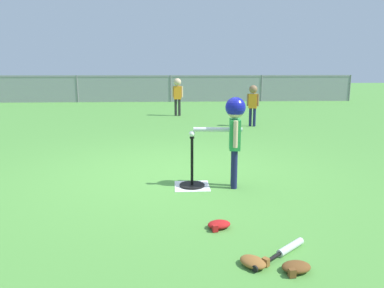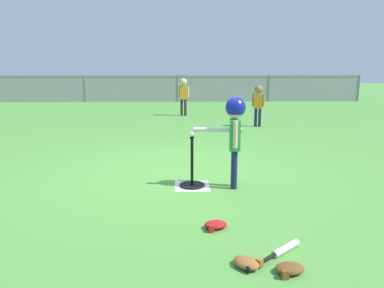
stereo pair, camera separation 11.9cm
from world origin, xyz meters
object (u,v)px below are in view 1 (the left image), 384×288
object	(u,v)px
fielder_near_right	(253,100)
glove_near_bats	(296,267)
baseball_on_tee	(192,134)
spare_bat_silver	(286,250)
batting_tee	(192,179)
glove_tossed_aside	(254,262)
fielder_near_left	(177,92)
batter_child	(234,124)
glove_by_plate	(219,225)

from	to	relation	value
fielder_near_right	glove_near_bats	distance (m)	6.97
baseball_on_tee	spare_bat_silver	size ratio (longest dim) A/B	0.14
batting_tee	fielder_near_right	xyz separation A→B (m)	(1.82, 4.79, 0.57)
fielder_near_right	glove_tossed_aside	distance (m)	6.93
batting_tee	fielder_near_left	distance (m)	7.03
fielder_near_left	spare_bat_silver	distance (m)	8.83
batter_child	glove_by_plate	distance (m)	1.47
spare_bat_silver	glove_tossed_aside	size ratio (longest dim) A/B	1.97
glove_by_plate	glove_near_bats	distance (m)	0.92
batter_child	spare_bat_silver	size ratio (longest dim) A/B	2.12
fielder_near_left	glove_by_plate	xyz separation A→B (m)	(0.24, -8.27, -0.71)
batting_tee	batter_child	xyz separation A→B (m)	(0.52, -0.06, 0.71)
glove_by_plate	baseball_on_tee	bearing A→B (deg)	98.20
glove_tossed_aside	batting_tee	bearing A→B (deg)	100.38
fielder_near_left	glove_tossed_aside	bearing A→B (deg)	-87.37
glove_near_bats	glove_tossed_aside	xyz separation A→B (m)	(-0.30, 0.09, 0.00)
baseball_on_tee	glove_by_plate	distance (m)	1.43
baseball_on_tee	fielder_near_left	xyz separation A→B (m)	(-0.05, 7.00, 0.07)
fielder_near_left	glove_by_plate	distance (m)	8.30
glove_near_bats	glove_tossed_aside	size ratio (longest dim) A/B	0.87
baseball_on_tee	batter_child	xyz separation A→B (m)	(0.52, -0.06, 0.13)
batting_tee	glove_tossed_aside	distance (m)	1.99
baseball_on_tee	glove_by_plate	bearing A→B (deg)	-81.80
fielder_near_right	glove_by_plate	size ratio (longest dim) A/B	4.16
fielder_near_left	spare_bat_silver	bearing A→B (deg)	-85.31
batting_tee	glove_near_bats	bearing A→B (deg)	-72.24
batter_child	glove_by_plate	size ratio (longest dim) A/B	4.51
glove_tossed_aside	baseball_on_tee	bearing A→B (deg)	100.38
batter_child	glove_by_plate	bearing A→B (deg)	-105.47
baseball_on_tee	glove_by_plate	xyz separation A→B (m)	(0.18, -1.26, -0.64)
spare_bat_silver	glove_tossed_aside	xyz separation A→B (m)	(-0.31, -0.18, 0.01)
baseball_on_tee	fielder_near_right	bearing A→B (deg)	69.22
fielder_near_right	spare_bat_silver	bearing A→B (deg)	-99.95
glove_near_bats	glove_tossed_aside	world-z (taller)	same
baseball_on_tee	glove_near_bats	distance (m)	2.25
baseball_on_tee	batter_child	size ratio (longest dim) A/B	0.07
baseball_on_tee	batting_tee	bearing A→B (deg)	0.00
batting_tee	fielder_near_left	world-z (taller)	fielder_near_left
baseball_on_tee	glove_by_plate	size ratio (longest dim) A/B	0.29
fielder_near_right	glove_near_bats	xyz separation A→B (m)	(-1.16, -6.84, -0.64)
glove_by_plate	batting_tee	bearing A→B (deg)	98.20
spare_bat_silver	glove_near_bats	bearing A→B (deg)	-92.11
batter_child	fielder_near_left	bearing A→B (deg)	94.62
fielder_near_right	batter_child	bearing A→B (deg)	-105.03
batter_child	glove_near_bats	xyz separation A→B (m)	(0.14, -1.99, -0.77)
glove_tossed_aside	fielder_near_right	bearing A→B (deg)	77.80
batter_child	glove_near_bats	bearing A→B (deg)	-85.99
baseball_on_tee	batter_child	distance (m)	0.54
spare_bat_silver	glove_by_plate	world-z (taller)	glove_by_plate
glove_by_plate	glove_tossed_aside	bearing A→B (deg)	-75.71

